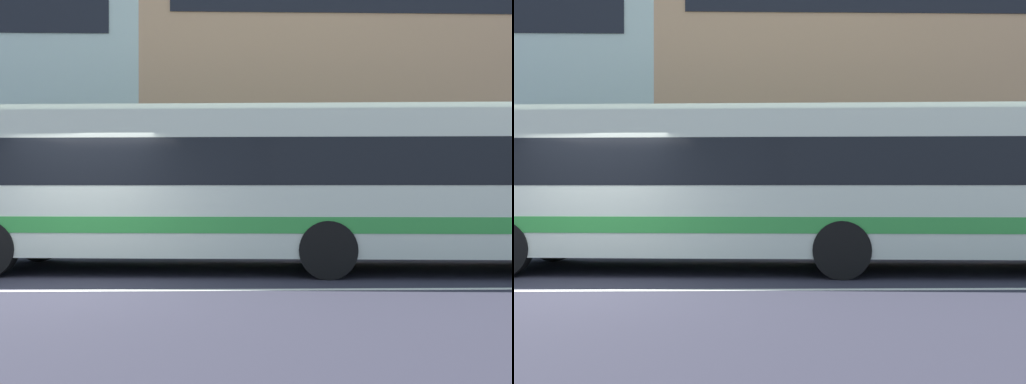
{
  "view_description": "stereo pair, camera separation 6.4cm",
  "coord_description": "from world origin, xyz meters",
  "views": [
    {
      "loc": [
        2.69,
        -9.36,
        1.56
      ],
      "look_at": [
        3.03,
        2.63,
        1.48
      ],
      "focal_mm": 43.23,
      "sensor_mm": 36.0,
      "label": 1
    },
    {
      "loc": [
        2.75,
        -9.36,
        1.56
      ],
      "look_at": [
        3.03,
        2.63,
        1.48
      ],
      "focal_mm": 43.23,
      "sensor_mm": 36.0,
      "label": 2
    }
  ],
  "objects": [
    {
      "name": "hedge_row_far",
      "position": [
        -0.22,
        5.89,
        0.37
      ],
      "size": [
        23.81,
        1.1,
        0.73
      ],
      "primitive_type": "cube",
      "color": "#165424",
      "rests_on": "ground_plane"
    },
    {
      "name": "apartment_block_right",
      "position": [
        11.19,
        14.17,
        6.96
      ],
      "size": [
        22.8,
        11.16,
        13.91
      ],
      "color": "tan",
      "rests_on": "ground_plane"
    },
    {
      "name": "transit_bus",
      "position": [
        3.53,
        2.29,
        1.67
      ],
      "size": [
        12.4,
        3.36,
        3.02
      ],
      "color": "silver",
      "rests_on": "ground_plane"
    },
    {
      "name": "ground_plane",
      "position": [
        0.0,
        0.0,
        0.0
      ],
      "size": [
        160.0,
        160.0,
        0.0
      ],
      "primitive_type": "plane",
      "color": "#2B2A37"
    },
    {
      "name": "lane_centre_line",
      "position": [
        0.0,
        0.0,
        0.0
      ],
      "size": [
        60.0,
        0.16,
        0.01
      ],
      "primitive_type": "cube",
      "color": "silver",
      "rests_on": "ground_plane"
    }
  ]
}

